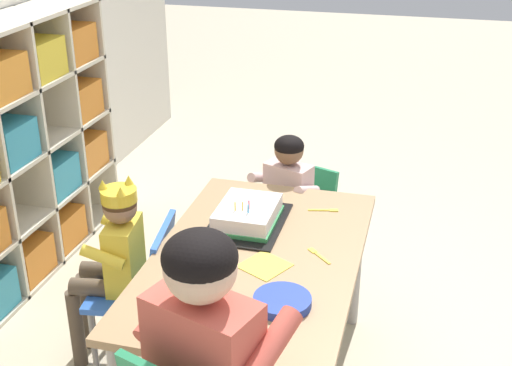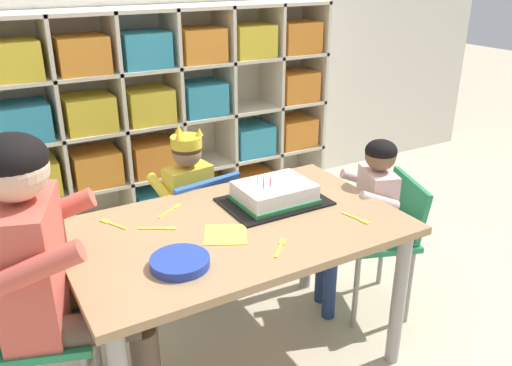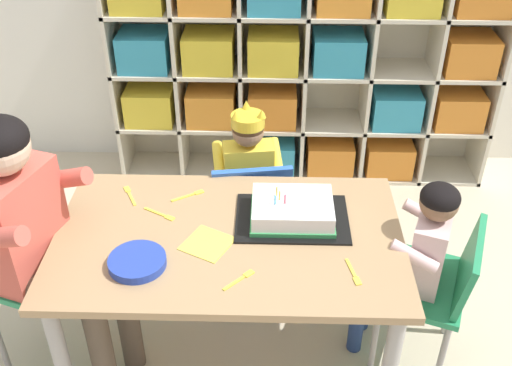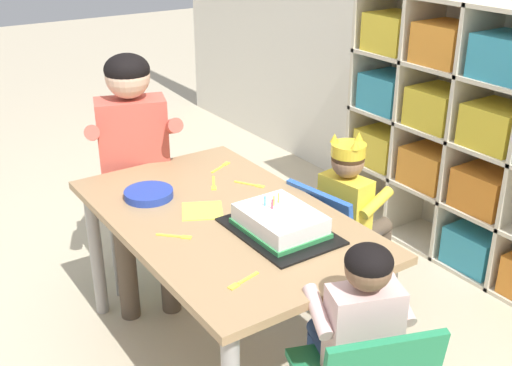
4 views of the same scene
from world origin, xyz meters
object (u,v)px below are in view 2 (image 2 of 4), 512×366
classroom_chair_adult_side (24,324)px  guest_at_table_side (365,205)px  fork_near_cake_tray (160,228)px  fork_beside_plate_stack (171,210)px  activity_table (237,244)px  birthday_cake_on_tray (274,194)px  child_with_crown (184,191)px  paper_plate_stack (180,262)px  adult_helper_seated (55,264)px  fork_scattered_mid_table (112,224)px  fork_at_table_front_edge (357,219)px  classroom_chair_blue (198,225)px  classroom_chair_guest_side (384,229)px  fork_by_napkin (280,247)px

classroom_chair_adult_side → guest_at_table_side: bearing=-68.3°
guest_at_table_side → fork_near_cake_tray: guest_at_table_side is taller
classroom_chair_adult_side → fork_beside_plate_stack: bearing=-48.1°
activity_table → classroom_chair_adult_side: classroom_chair_adult_side is taller
birthday_cake_on_tray → activity_table: bearing=-156.6°
child_with_crown → paper_plate_stack: child_with_crown is taller
adult_helper_seated → fork_near_cake_tray: (0.38, 0.17, -0.06)m
guest_at_table_side → fork_scattered_mid_table: (-1.06, 0.18, 0.10)m
fork_near_cake_tray → fork_at_table_front_edge: (0.66, -0.29, 0.00)m
guest_at_table_side → paper_plate_stack: 0.98m
classroom_chair_adult_side → fork_scattered_mid_table: 0.46m
fork_near_cake_tray → classroom_chair_blue: bearing=-99.2°
activity_table → classroom_chair_blue: bearing=83.5°
classroom_chair_blue → birthday_cake_on_tray: size_ratio=1.59×
activity_table → birthday_cake_on_tray: birthday_cake_on_tray is taller
classroom_chair_blue → child_with_crown: (-0.01, 0.11, 0.13)m
child_with_crown → fork_scattered_mid_table: (-0.43, -0.37, 0.11)m
child_with_crown → paper_plate_stack: (-0.33, -0.76, 0.12)m
classroom_chair_adult_side → birthday_cake_on_tray: classroom_chair_adult_side is taller
adult_helper_seated → paper_plate_stack: 0.37m
birthday_cake_on_tray → adult_helper_seated: bearing=-169.8°
fork_beside_plate_stack → fork_at_table_front_edge: bearing=112.7°
classroom_chair_adult_side → fork_near_cake_tray: (0.50, 0.13, 0.14)m
classroom_chair_blue → activity_table: bearing=75.2°
guest_at_table_side → fork_at_table_front_edge: (-0.25, -0.24, 0.10)m
classroom_chair_blue → classroom_chair_adult_side: bearing=24.1°
activity_table → fork_at_table_front_edge: size_ratio=9.78×
classroom_chair_blue → adult_helper_seated: adult_helper_seated is taller
child_with_crown → adult_helper_seated: adult_helper_seated is taller
classroom_chair_blue → birthday_cake_on_tray: 0.51m
classroom_chair_blue → classroom_chair_guest_side: classroom_chair_blue is taller
fork_by_napkin → fork_beside_plate_stack: 0.50m
adult_helper_seated → paper_plate_stack: bearing=-87.5°
paper_plate_stack → guest_at_table_side: bearing=12.7°
birthday_cake_on_tray → fork_near_cake_tray: 0.47m
classroom_chair_blue → classroom_chair_guest_side: 0.85m
adult_helper_seated → fork_at_table_front_edge: 1.06m
child_with_crown → adult_helper_seated: 0.96m
paper_plate_stack → fork_at_table_front_edge: 0.70m
activity_table → classroom_chair_blue: size_ratio=1.89×
guest_at_table_side → birthday_cake_on_tray: 0.47m
child_with_crown → fork_by_napkin: bearing=82.4°
fork_by_napkin → fork_beside_plate_stack: bearing=-109.4°
classroom_chair_blue → adult_helper_seated: (-0.69, -0.55, 0.30)m
fork_near_cake_tray → fork_by_napkin: (0.30, -0.33, 0.00)m
activity_table → adult_helper_seated: size_ratio=1.11×
fork_scattered_mid_table → fork_by_napkin: bearing=18.4°
fork_scattered_mid_table → fork_by_napkin: (0.44, -0.45, 0.00)m
classroom_chair_adult_side → fork_beside_plate_stack: classroom_chair_adult_side is taller
classroom_chair_guest_side → fork_scattered_mid_table: 1.19m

